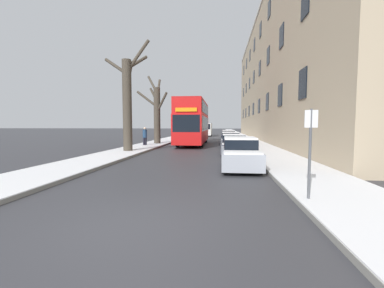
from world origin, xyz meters
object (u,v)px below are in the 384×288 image
Objects in this scene: bare_tree_left_0 at (128,100)px; bare_tree_left_1 at (156,111)px; parked_car_0 at (240,154)px; street_sign_post at (310,150)px; pedestrian_left_sidewalk at (145,136)px; double_decker_bus at (193,121)px; parked_car_2 at (230,140)px; oncoming_van at (206,129)px; parked_car_1 at (233,145)px; parked_car_3 at (228,137)px.

bare_tree_left_0 is 8.27m from bare_tree_left_1.
bare_tree_left_1 reaches higher than parked_car_0.
street_sign_post is at bearing -65.57° from bare_tree_left_1.
parked_car_0 is at bearing 104.33° from street_sign_post.
pedestrian_left_sidewalk is (-0.37, 5.36, -2.88)m from bare_tree_left_0.
bare_tree_left_0 is 0.74× the size of double_decker_bus.
oncoming_van reaches higher than parked_car_2.
parked_car_1 is 1.79× the size of street_sign_post.
parked_car_0 reaches higher than parked_car_2.
bare_tree_left_0 reaches higher than parked_car_1.
bare_tree_left_1 is 8.50m from parked_car_2.
street_sign_post is (1.36, -11.64, 0.76)m from parked_car_1.
pedestrian_left_sidewalk is at bearing -175.23° from parked_car_2.
parked_car_2 is 1.78× the size of street_sign_post.
bare_tree_left_1 is at bearing -152.10° from parked_car_3.
street_sign_post reaches higher than parked_car_0.
parked_car_0 is 36.46m from oncoming_van.
double_decker_bus is 2.06× the size of oncoming_van.
parked_car_0 is (7.69, -14.60, -2.84)m from bare_tree_left_1.
street_sign_post is (1.36, -23.99, 0.73)m from parked_car_3.
double_decker_bus reaches higher than parked_car_2.
bare_tree_left_1 is at bearing -132.55° from pedestrian_left_sidewalk.
double_decker_bus is at bearing 3.53° from bare_tree_left_1.
bare_tree_left_0 is 1.10× the size of bare_tree_left_1.
bare_tree_left_1 is at bearing 132.88° from parked_car_1.
parked_car_2 is 6.30m from parked_car_3.
parked_car_0 is at bearing -84.29° from oncoming_van.
bare_tree_left_0 is at bearing 140.68° from parked_car_0.
bare_tree_left_0 is 9.47m from double_decker_bus.
parked_car_2 is 17.76m from street_sign_post.
double_decker_bus is 2.79× the size of parked_car_0.
street_sign_post is at bearing 84.63° from pedestrian_left_sidewalk.
parked_car_2 is at bearing -33.10° from double_decker_bus.
pedestrian_left_sidewalk is 0.76× the size of street_sign_post.
bare_tree_left_0 is 8.39m from parked_car_1.
parked_car_3 is at bearing 90.00° from parked_car_0.
parked_car_0 reaches higher than parked_car_3.
pedestrian_left_sidewalk is at bearing -139.28° from parked_car_3.
parked_car_1 is (3.79, -8.52, -1.88)m from double_decker_bus.
parked_car_2 is (-0.00, 12.37, -0.03)m from parked_car_0.
double_decker_bus is 21.47m from oncoming_van.
parked_car_2 is at bearing 37.96° from bare_tree_left_0.
oncoming_van is (-3.63, 17.60, 0.61)m from parked_car_3.
double_decker_bus is 9.51m from parked_car_1.
oncoming_van is at bearing 82.19° from bare_tree_left_0.
double_decker_bus is 15.42m from parked_car_0.
bare_tree_left_0 is at bearing -114.89° from double_decker_bus.
parked_car_1 is (7.69, -8.28, -2.87)m from bare_tree_left_1.
bare_tree_left_0 reaches higher than bare_tree_left_1.
parked_car_1 is 9.73m from pedestrian_left_sidewalk.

